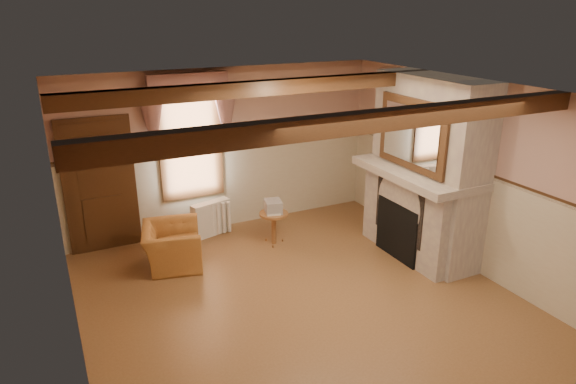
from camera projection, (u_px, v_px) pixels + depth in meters
name	position (u px, v px, depth m)	size (l,w,h in m)	color
floor	(305.00, 305.00, 6.81)	(5.50, 6.00, 0.01)	brown
ceiling	(308.00, 93.00, 5.85)	(5.50, 6.00, 0.01)	silver
wall_back	(225.00, 150.00, 8.86)	(5.50, 0.02, 2.80)	tan
wall_front	(497.00, 341.00, 3.80)	(5.50, 0.02, 2.80)	tan
wall_left	(67.00, 251.00, 5.19)	(0.02, 6.00, 2.80)	tan
wall_right	(473.00, 176.00, 7.47)	(0.02, 6.00, 2.80)	tan
wainscot	(306.00, 254.00, 6.55)	(5.50, 6.00, 1.50)	beige
chair_rail	(306.00, 199.00, 6.30)	(5.50, 6.00, 0.08)	black
firebox	(401.00, 230.00, 7.99)	(0.20, 0.95, 0.90)	black
armchair	(172.00, 246.00, 7.78)	(0.96, 0.84, 0.63)	#9E662D
side_table	(274.00, 228.00, 8.49)	(0.47, 0.47, 0.55)	brown
book_stack	(273.00, 206.00, 8.39)	(0.26, 0.32, 0.20)	#B7AD8C
radiator	(211.00, 218.00, 8.82)	(0.70, 0.18, 0.60)	silver
bowl	(415.00, 165.00, 7.82)	(0.33, 0.33, 0.08)	brown
mantel_clock	(389.00, 151.00, 8.35)	(0.14, 0.24, 0.20)	black
oil_lamp	(397.00, 151.00, 8.16)	(0.11, 0.11, 0.28)	gold
candle_red	(454.00, 178.00, 7.10)	(0.06, 0.06, 0.16)	maroon
jar_yellow	(431.00, 170.00, 7.50)	(0.06, 0.06, 0.12)	gold
fireplace	(428.00, 168.00, 7.84)	(0.85, 2.00, 2.80)	gray
mantel	(418.00, 172.00, 7.78)	(1.05, 2.05, 0.12)	gray
overmantel_mirror	(412.00, 134.00, 7.50)	(0.06, 1.44, 1.04)	silver
door	(100.00, 188.00, 8.06)	(1.10, 0.10, 2.10)	black
window	(190.00, 140.00, 8.50)	(1.06, 0.08, 2.02)	white
window_drapes	(189.00, 104.00, 8.22)	(1.30, 0.14, 1.40)	gray
ceiling_beam_front	(368.00, 122.00, 4.87)	(5.50, 0.18, 0.20)	black
ceiling_beam_back	(266.00, 88.00, 6.90)	(5.50, 0.18, 0.20)	black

